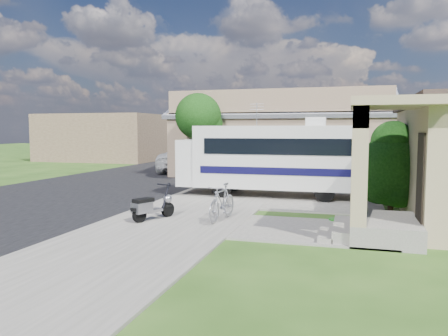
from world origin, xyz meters
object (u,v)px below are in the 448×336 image
(motorhome, at_px, (273,157))
(van, at_px, (210,153))
(garden_hose, at_px, (336,223))
(shrub, at_px, (394,167))
(pickup_truck, at_px, (188,159))
(scooter, at_px, (151,207))
(bicycle, at_px, (222,204))

(motorhome, relative_size, van, 1.22)
(van, height_order, garden_hose, van)
(garden_hose, bearing_deg, shrub, 50.50)
(motorhome, bearing_deg, shrub, -33.83)
(motorhome, height_order, van, motorhome)
(motorhome, relative_size, pickup_truck, 1.22)
(scooter, height_order, pickup_truck, pickup_truck)
(motorhome, xyz_separation_m, van, (-7.54, 15.07, -0.73))
(motorhome, xyz_separation_m, scooter, (-2.52, -5.77, -1.13))
(pickup_truck, relative_size, van, 1.00)
(shrub, distance_m, van, 21.41)
(bicycle, distance_m, garden_hose, 3.24)
(garden_hose, bearing_deg, pickup_truck, 125.18)
(scooter, height_order, garden_hose, scooter)
(bicycle, distance_m, van, 21.45)
(van, relative_size, garden_hose, 15.31)
(motorhome, distance_m, bicycle, 5.35)
(shrub, bearing_deg, garden_hose, -129.50)
(shrub, height_order, pickup_truck, shrub)
(shrub, xyz_separation_m, garden_hose, (-1.65, -2.00, -1.42))
(shrub, bearing_deg, scooter, -156.17)
(scooter, relative_size, garden_hose, 3.82)
(garden_hose, bearing_deg, van, 117.14)
(van, distance_m, garden_hose, 22.30)
(motorhome, xyz_separation_m, pickup_truck, (-7.04, 8.95, -0.77))
(bicycle, bearing_deg, van, 115.95)
(pickup_truck, height_order, van, van)
(shrub, xyz_separation_m, van, (-11.82, 17.84, -0.65))
(motorhome, distance_m, garden_hose, 5.65)
(motorhome, xyz_separation_m, garden_hose, (2.63, -4.77, -1.50))
(bicycle, bearing_deg, scooter, -157.15)
(shrub, bearing_deg, motorhome, 147.11)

